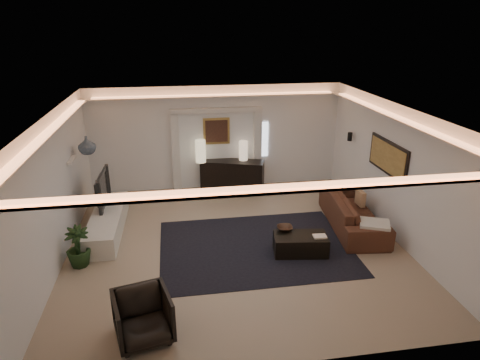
{
  "coord_description": "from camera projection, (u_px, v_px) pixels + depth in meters",
  "views": [
    {
      "loc": [
        -1.19,
        -8.0,
        4.54
      ],
      "look_at": [
        0.2,
        0.6,
        1.25
      ],
      "focal_mm": 31.75,
      "sensor_mm": 36.0,
      "label": 1
    }
  ],
  "objects": [
    {
      "name": "wall_niche",
      "position": [
        72.0,
        160.0,
        9.37
      ],
      "size": [
        0.1,
        0.55,
        0.04
      ],
      "primitive_type": "cube",
      "color": "silver",
      "rests_on": "wall_left"
    },
    {
      "name": "floor",
      "position": [
        235.0,
        244.0,
        9.17
      ],
      "size": [
        7.0,
        7.0,
        0.0
      ],
      "primitive_type": "plane",
      "color": "tan",
      "rests_on": "ground"
    },
    {
      "name": "lamp_right",
      "position": [
        243.0,
        151.0,
        11.9
      ],
      "size": [
        0.29,
        0.29,
        0.55
      ],
      "primitive_type": "cylinder",
      "rotation": [
        0.0,
        0.0,
        -0.23
      ],
      "color": "beige",
      "rests_on": "console"
    },
    {
      "name": "ceiling",
      "position": [
        235.0,
        111.0,
        8.15
      ],
      "size": [
        7.0,
        7.0,
        0.0
      ],
      "primitive_type": "plane",
      "rotation": [
        3.14,
        0.0,
        0.0
      ],
      "color": "white",
      "rests_on": "ground"
    },
    {
      "name": "throw_pillow",
      "position": [
        360.0,
        198.0,
        10.15
      ],
      "size": [
        0.12,
        0.36,
        0.36
      ],
      "primitive_type": "cube",
      "rotation": [
        0.0,
        0.0,
        0.02
      ],
      "color": "tan",
      "rests_on": "sofa"
    },
    {
      "name": "armchair",
      "position": [
        143.0,
        317.0,
        6.34
      ],
      "size": [
        0.99,
        1.0,
        0.76
      ],
      "primitive_type": "imported",
      "rotation": [
        0.0,
        0.0,
        0.24
      ],
      "color": "black",
      "rests_on": "ground"
    },
    {
      "name": "wall_right",
      "position": [
        395.0,
        172.0,
        9.18
      ],
      "size": [
        0.0,
        7.0,
        7.0
      ],
      "primitive_type": "plane",
      "rotation": [
        1.57,
        0.0,
        -1.57
      ],
      "color": "white",
      "rests_on": "ground"
    },
    {
      "name": "console",
      "position": [
        232.0,
        176.0,
        12.06
      ],
      "size": [
        1.84,
        1.08,
        0.88
      ],
      "primitive_type": "cube",
      "rotation": [
        0.0,
        0.0,
        -0.32
      ],
      "color": "black",
      "rests_on": "ground"
    },
    {
      "name": "wall_back",
      "position": [
        216.0,
        138.0,
        11.89
      ],
      "size": [
        7.0,
        0.0,
        7.0
      ],
      "primitive_type": "plane",
      "rotation": [
        1.57,
        0.0,
        0.0
      ],
      "color": "white",
      "rests_on": "ground"
    },
    {
      "name": "lamp_left",
      "position": [
        201.0,
        153.0,
        11.72
      ],
      "size": [
        0.36,
        0.36,
        0.62
      ],
      "primitive_type": "cylinder",
      "rotation": [
        0.0,
        0.0,
        0.35
      ],
      "color": "beige",
      "rests_on": "console"
    },
    {
      "name": "painting_frame",
      "position": [
        216.0,
        131.0,
        11.79
      ],
      "size": [
        0.74,
        0.04,
        0.74
      ],
      "primitive_type": "cube",
      "color": "tan",
      "rests_on": "wall_back"
    },
    {
      "name": "alcove_header",
      "position": [
        216.0,
        110.0,
        11.52
      ],
      "size": [
        2.52,
        0.2,
        0.12
      ],
      "primitive_type": "cube",
      "color": "silver",
      "rests_on": "wall_back"
    },
    {
      "name": "figurine",
      "position": [
        99.0,
        187.0,
        10.56
      ],
      "size": [
        0.16,
        0.16,
        0.35
      ],
      "primitive_type": "cylinder",
      "rotation": [
        0.0,
        0.0,
        0.3
      ],
      "color": "#3D2416",
      "rests_on": "media_ledge"
    },
    {
      "name": "pilaster_right",
      "position": [
        257.0,
        149.0,
        12.09
      ],
      "size": [
        0.22,
        0.2,
        2.2
      ],
      "primitive_type": "cube",
      "color": "silver",
      "rests_on": "ground"
    },
    {
      "name": "wall_front",
      "position": [
        276.0,
        278.0,
        5.43
      ],
      "size": [
        7.0,
        0.0,
        7.0
      ],
      "primitive_type": "plane",
      "rotation": [
        -1.57,
        0.0,
        0.0
      ],
      "color": "white",
      "rests_on": "ground"
    },
    {
      "name": "wall_sconce",
      "position": [
        350.0,
        137.0,
        11.11
      ],
      "size": [
        0.12,
        0.12,
        0.22
      ],
      "primitive_type": "cylinder",
      "color": "black",
      "rests_on": "wall_right"
    },
    {
      "name": "sofa",
      "position": [
        353.0,
        212.0,
        9.84
      ],
      "size": [
        2.65,
        1.27,
        0.75
      ],
      "primitive_type": "imported",
      "rotation": [
        0.0,
        0.0,
        1.46
      ],
      "color": "#4B291D",
      "rests_on": "ground"
    },
    {
      "name": "area_rug",
      "position": [
        255.0,
        247.0,
        9.04
      ],
      "size": [
        4.0,
        3.0,
        0.01
      ],
      "primitive_type": "cube",
      "color": "black",
      "rests_on": "ground"
    },
    {
      "name": "wall_left",
      "position": [
        55.0,
        192.0,
        8.14
      ],
      "size": [
        0.0,
        7.0,
        7.0
      ],
      "primitive_type": "plane",
      "rotation": [
        1.57,
        0.0,
        1.57
      ],
      "color": "white",
      "rests_on": "ground"
    },
    {
      "name": "bowl",
      "position": [
        285.0,
        228.0,
        8.9
      ],
      "size": [
        0.35,
        0.35,
        0.08
      ],
      "primitive_type": "imported",
      "rotation": [
        0.0,
        0.0,
        -0.06
      ],
      "color": "#372317",
      "rests_on": "coffee_table"
    },
    {
      "name": "media_ledge",
      "position": [
        108.0,
        223.0,
        9.63
      ],
      "size": [
        0.7,
        2.6,
        0.48
      ],
      "primitive_type": "cube",
      "rotation": [
        0.0,
        0.0,
        -0.02
      ],
      "color": "silver",
      "rests_on": "ground"
    },
    {
      "name": "painting_canvas",
      "position": [
        217.0,
        131.0,
        11.77
      ],
      "size": [
        0.62,
        0.02,
        0.62
      ],
      "primitive_type": "cube",
      "color": "#4C2D1E",
      "rests_on": "wall_back"
    },
    {
      "name": "pilaster_left",
      "position": [
        176.0,
        153.0,
        11.75
      ],
      "size": [
        0.22,
        0.2,
        2.2
      ],
      "primitive_type": "cube",
      "color": "silver",
      "rests_on": "ground"
    },
    {
      "name": "coffee_table",
      "position": [
        300.0,
        244.0,
        8.76
      ],
      "size": [
        1.16,
        0.73,
        0.41
      ],
      "primitive_type": "cube",
      "rotation": [
        0.0,
        0.0,
        -0.13
      ],
      "color": "black",
      "rests_on": "ground"
    },
    {
      "name": "magazine",
      "position": [
        320.0,
        236.0,
        8.62
      ],
      "size": [
        0.28,
        0.21,
        0.03
      ],
      "primitive_type": "cube",
      "rotation": [
        0.0,
        0.0,
        -0.06
      ],
      "color": "#FFE8CF",
      "rests_on": "coffee_table"
    },
    {
      "name": "plant",
      "position": [
        78.0,
        247.0,
        8.24
      ],
      "size": [
        0.53,
        0.53,
        0.82
      ],
      "primitive_type": "imported",
      "rotation": [
        0.0,
        0.0,
        0.18
      ],
      "color": "#1D3516",
      "rests_on": "ground"
    },
    {
      "name": "throw_blanket",
      "position": [
        375.0,
        224.0,
        8.87
      ],
      "size": [
        0.75,
        0.69,
        0.07
      ],
      "primitive_type": "cube",
      "rotation": [
        0.0,
        0.0,
        -0.4
      ],
      "color": "silver",
      "rests_on": "sofa"
    },
    {
      "name": "tv",
      "position": [
        98.0,
        190.0,
        9.9
      ],
      "size": [
        1.34,
        0.2,
        0.77
      ],
      "primitive_type": "imported",
      "rotation": [
        0.0,
        0.0,
        1.55
      ],
      "color": "black",
      "rests_on": "media_ledge"
    },
    {
      "name": "ginger_jar",
      "position": [
        87.0,
        145.0,
        9.64
      ],
      "size": [
        0.49,
        0.49,
        0.41
      ],
      "primitive_type": "imported",
      "rotation": [
        0.0,
        0.0,
        0.28
      ],
      "color": "#43565E",
      "rests_on": "wall_niche"
    },
    {
      "name": "art_panel_frame",
      "position": [
        388.0,
        157.0,
        9.37
      ],
      "size": [
        0.04,
        1.64,
        0.74
      ],
      "primitive_type": "cube",
      "color": "black",
      "rests_on": "wall_right"
    },
    {
      "name": "art_panel_gold",
      "position": [
        387.0,
        157.0,
        9.36
      ],
      "size": [
        0.02,
        1.5,
        0.62
      ],
      "primitive_type": "cube",
      "color": "tan",
      "rests_on": "wall_right"
    },
    {
      "name": "daylight_slit",
      "position": [
        264.0,
        139.0,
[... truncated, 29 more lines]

